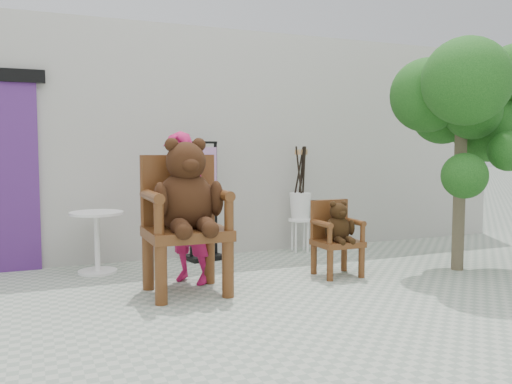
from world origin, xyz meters
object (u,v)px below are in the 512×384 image
Objects in this scene: stool_bucket at (300,205)px; tree at (465,103)px; cafe_table at (97,235)px; person at (186,210)px; chair_small at (336,231)px; chair_big at (185,204)px; display_stand at (204,214)px.

tree reaches higher than stool_bucket.
stool_bucket reaches higher than cafe_table.
person is 2.28m from stool_bucket.
chair_small is at bearing -100.91° from stool_bucket.
chair_small is at bearing 44.93° from person.
stool_bucket reaches higher than chair_small.
cafe_table is 0.48× the size of stool_bucket.
chair_big is 1.48m from cafe_table.
chair_big is 1.81× the size of chair_small.
chair_big is at bearing -144.16° from stool_bucket.
person is at bearing 74.36° from chair_big.
chair_big is 1.79m from chair_small.
person reaches higher than chair_big.
chair_big is at bearing -178.12° from chair_small.
chair_small is 0.58× the size of stool_bucket.
chair_big reaches higher than stool_bucket.
chair_big is 3.38m from tree.
tree is at bearing -5.53° from chair_big.
person is 3.38m from tree.
chair_small is 1.71m from person.
display_stand is at bearing 10.07° from cafe_table.
chair_small is 1.44m from stool_bucket.
display_stand reaches higher than chair_small.
stool_bucket is (0.27, 1.40, 0.14)m from chair_small.
display_stand is at bearing 66.40° from chair_big.
display_stand is (0.56, 1.18, -0.21)m from person.
display_stand reaches higher than stool_bucket.
chair_small is 2.72m from cafe_table.
chair_small is 1.20× the size of cafe_table.
person is at bearing -127.65° from display_stand.
person is at bearing 172.42° from chair_small.
person reaches higher than stool_bucket.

